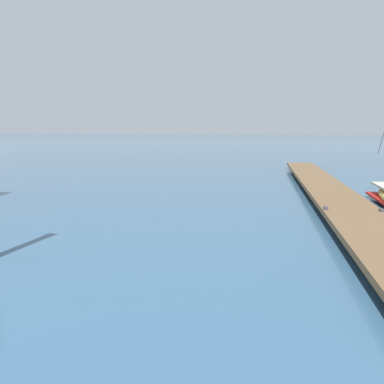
# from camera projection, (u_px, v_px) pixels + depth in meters

# --- Properties ---
(floating_dock) EXTENTS (2.60, 24.20, 0.53)m
(floating_dock) POSITION_uv_depth(u_px,v_px,m) (327.00, 189.00, 16.09)
(floating_dock) COLOR brown
(floating_dock) RESTS_ON ground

